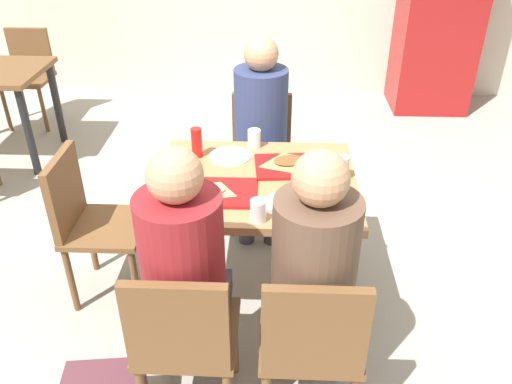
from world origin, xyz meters
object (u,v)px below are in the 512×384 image
object	(u,v)px
pizza_slice_a	(212,189)
tray_red_far	(291,166)
condiment_bottle	(197,143)
chair_left_end	(88,217)
pizza_slice_b	(289,161)
background_chair_far	(29,70)
person_in_red	(185,264)
person_in_brown_jacket	(313,268)
tray_red_near	(218,193)
drink_fridge	(440,8)
main_table	(256,198)
plastic_cup_b	(258,211)
chair_far_side	(261,150)
plastic_cup_a	(254,138)
soda_can	(342,168)
chair_near_left	(184,337)
paper_plate_near_edge	(286,204)
paper_plate_center	(230,156)
chair_near_right	(311,341)
foil_bundle	(170,171)
person_far_side	(261,124)

from	to	relation	value
pizza_slice_a	tray_red_far	bearing A→B (deg)	35.72
pizza_slice_a	condiment_bottle	bearing A→B (deg)	108.17
chair_left_end	pizza_slice_a	size ratio (longest dim) A/B	3.96
pizza_slice_b	background_chair_far	bearing A→B (deg)	136.89
person_in_red	person_in_brown_jacket	bearing A→B (deg)	0.00
tray_red_near	drink_fridge	distance (m)	3.48
main_table	plastic_cup_b	xyz separation A→B (m)	(0.02, -0.35, 0.16)
chair_far_side	plastic_cup_a	xyz separation A→B (m)	(-0.02, -0.45, 0.30)
background_chair_far	tray_red_far	bearing A→B (deg)	-43.29
plastic_cup_a	plastic_cup_b	size ratio (longest dim) A/B	1.00
person_in_brown_jacket	soda_can	xyz separation A→B (m)	(0.17, 0.68, 0.06)
chair_near_left	pizza_slice_a	xyz separation A→B (m)	(0.05, 0.66, 0.27)
tray_red_far	paper_plate_near_edge	bearing A→B (deg)	-93.97
tray_red_far	tray_red_near	bearing A→B (deg)	-141.81
person_in_brown_jacket	paper_plate_center	distance (m)	0.97
tray_red_near	background_chair_far	xyz separation A→B (m)	(-1.99, 2.47, -0.26)
chair_far_side	paper_plate_center	bearing A→B (deg)	-104.47
chair_near_left	plastic_cup_a	bearing A→B (deg)	79.15
chair_near_right	person_in_red	world-z (taller)	person_in_red
person_in_brown_jacket	background_chair_far	distance (m)	3.84
tray_red_near	foil_bundle	world-z (taller)	foil_bundle
paper_plate_center	pizza_slice_a	world-z (taller)	pizza_slice_a
person_in_red	plastic_cup_b	xyz separation A→B (m)	(0.27, 0.31, 0.05)
chair_near_left	tray_red_near	xyz separation A→B (m)	(0.07, 0.65, 0.26)
person_in_red	foil_bundle	world-z (taller)	person_in_red
plastic_cup_b	soda_can	xyz separation A→B (m)	(0.39, 0.37, 0.01)
plastic_cup_a	soda_can	size ratio (longest dim) A/B	0.82
person_far_side	soda_can	size ratio (longest dim) A/B	10.26
foil_bundle	pizza_slice_a	bearing A→B (deg)	-28.71
soda_can	main_table	bearing A→B (deg)	-177.15
chair_near_left	person_in_red	size ratio (longest dim) A/B	0.67
chair_far_side	condiment_bottle	bearing A→B (deg)	-119.21
person_far_side	background_chair_far	world-z (taller)	person_far_side
paper_plate_near_edge	drink_fridge	size ratio (longest dim) A/B	0.12
main_table	pizza_slice_a	distance (m)	0.28
soda_can	drink_fridge	bearing A→B (deg)	67.56
pizza_slice_a	soda_can	size ratio (longest dim) A/B	1.74
person_in_brown_jacket	person_far_side	bearing A→B (deg)	100.54
tray_red_near	tray_red_far	distance (m)	0.44
person_in_brown_jacket	plastic_cup_a	distance (m)	1.05
chair_far_side	pizza_slice_a	distance (m)	1.00
chair_near_right	tray_red_near	size ratio (longest dim) A/B	2.34
chair_left_end	pizza_slice_b	xyz separation A→B (m)	(1.04, 0.15, 0.27)
chair_far_side	drink_fridge	xyz separation A→B (m)	(1.59, 2.05, 0.46)
person_in_red	pizza_slice_a	world-z (taller)	person_in_red
tray_red_far	background_chair_far	world-z (taller)	background_chair_far
tray_red_near	pizza_slice_a	size ratio (longest dim) A/B	1.69
paper_plate_center	plastic_cup_a	bearing A→B (deg)	45.47
main_table	chair_far_side	world-z (taller)	chair_far_side
chair_left_end	tray_red_near	distance (m)	0.76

